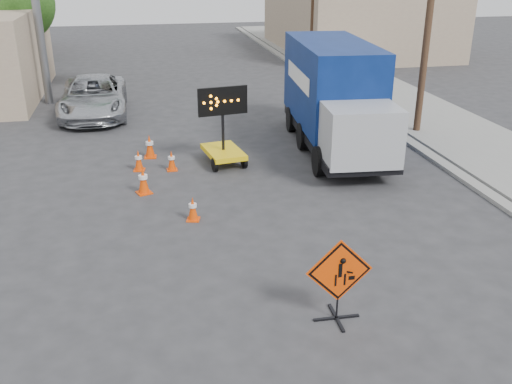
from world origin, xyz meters
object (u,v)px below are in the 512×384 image
object	(u,v)px
pickup_truck	(94,97)
box_truck	(334,103)
arrow_board	(223,147)
construction_sign	(339,278)

from	to	relation	value
pickup_truck	box_truck	bearing A→B (deg)	-37.01
arrow_board	pickup_truck	size ratio (longest dim) A/B	0.44
box_truck	construction_sign	bearing A→B (deg)	-103.35
arrow_board	pickup_truck	distance (m)	8.49
construction_sign	arrow_board	xyz separation A→B (m)	(-0.77, 9.08, -0.30)
arrow_board	pickup_truck	bearing A→B (deg)	113.01
construction_sign	arrow_board	size ratio (longest dim) A/B	0.66
arrow_board	construction_sign	bearing A→B (deg)	-94.02
construction_sign	box_truck	distance (m)	10.44
construction_sign	pickup_truck	bearing A→B (deg)	109.39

